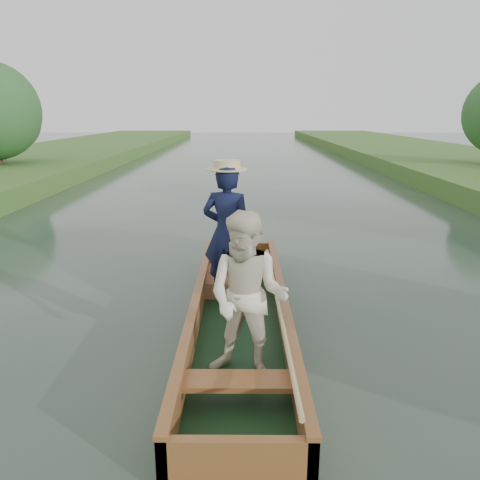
{
  "coord_description": "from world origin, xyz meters",
  "views": [
    {
      "loc": [
        0.03,
        -5.13,
        2.5
      ],
      "look_at": [
        0.0,
        0.6,
        0.95
      ],
      "focal_mm": 35.0,
      "sensor_mm": 36.0,
      "label": 1
    }
  ],
  "objects": [
    {
      "name": "punt",
      "position": [
        -0.02,
        -0.09,
        0.6
      ],
      "size": [
        1.14,
        5.0,
        1.92
      ],
      "color": "black",
      "rests_on": "ground"
    },
    {
      "name": "ground",
      "position": [
        0.0,
        0.0,
        0.0
      ],
      "size": [
        120.0,
        120.0,
        0.0
      ],
      "primitive_type": "plane",
      "color": "#283D30",
      "rests_on": "ground"
    },
    {
      "name": "trees_far",
      "position": [
        2.35,
        8.92,
        2.43
      ],
      "size": [
        22.96,
        14.82,
        4.45
      ],
      "color": "#47331E",
      "rests_on": "ground"
    }
  ]
}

